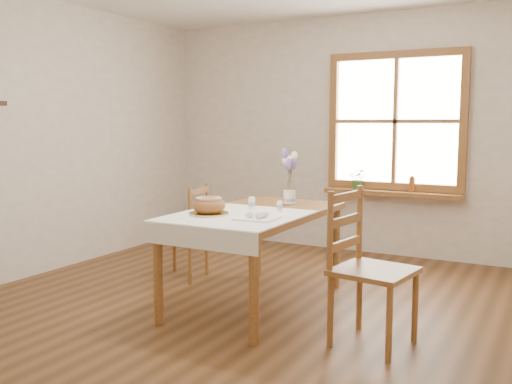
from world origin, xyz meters
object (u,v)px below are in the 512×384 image
chair_left (181,231)px  bread_plate (209,214)px  flower_vase (289,198)px  chair_right (374,269)px  dining_table (256,222)px

chair_left → bread_plate: bearing=39.6°
bread_plate → flower_vase: 0.86m
bread_plate → chair_left: bearing=137.2°
chair_right → bread_plate: size_ratio=3.52×
chair_right → bread_plate: bearing=99.2°
bread_plate → chair_right: bearing=0.7°
dining_table → flower_vase: bearing=79.7°
dining_table → chair_left: chair_left is taller
chair_left → dining_table: bearing=62.7°
dining_table → flower_vase: size_ratio=14.27×
bread_plate → flower_vase: bearing=71.8°
dining_table → chair_right: 1.14m
dining_table → chair_right: chair_right is taller
chair_right → bread_plate: chair_right is taller
dining_table → bread_plate: size_ratio=5.56×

